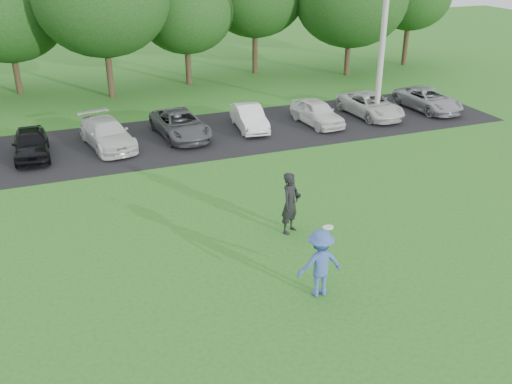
% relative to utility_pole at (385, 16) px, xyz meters
% --- Properties ---
extents(ground, '(100.00, 100.00, 0.00)m').
position_rel_utility_pole_xyz_m(ground, '(-10.08, -12.44, -5.11)').
color(ground, '#2A6F1F').
rests_on(ground, ground).
extents(parking_lot, '(32.00, 6.50, 0.03)m').
position_rel_utility_pole_xyz_m(parking_lot, '(-10.08, 0.56, -5.09)').
color(parking_lot, black).
rests_on(parking_lot, ground).
extents(utility_pole, '(0.28, 0.28, 10.21)m').
position_rel_utility_pole_xyz_m(utility_pole, '(0.00, 0.00, 0.00)').
color(utility_pole, '#AEADA8').
rests_on(utility_pole, ground).
extents(frisbee_player, '(1.26, 0.80, 2.18)m').
position_rel_utility_pole_xyz_m(frisbee_player, '(-9.86, -12.97, -4.16)').
color(frisbee_player, '#3D5BAE').
rests_on(frisbee_player, ground).
extents(camera_bystander, '(0.88, 0.82, 2.03)m').
position_rel_utility_pole_xyz_m(camera_bystander, '(-9.15, -9.52, -4.09)').
color(camera_bystander, black).
rests_on(camera_bystander, ground).
extents(parked_cars, '(28.84, 4.84, 1.25)m').
position_rel_utility_pole_xyz_m(parked_cars, '(-10.01, 0.53, -4.48)').
color(parked_cars, silver).
rests_on(parked_cars, parking_lot).
extents(tree_row, '(42.39, 9.85, 8.64)m').
position_rel_utility_pole_xyz_m(tree_row, '(-8.57, 10.32, -0.20)').
color(tree_row, '#38281C').
rests_on(tree_row, ground).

